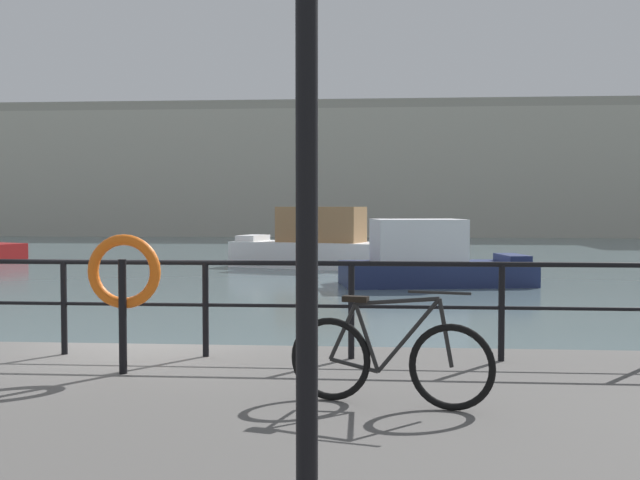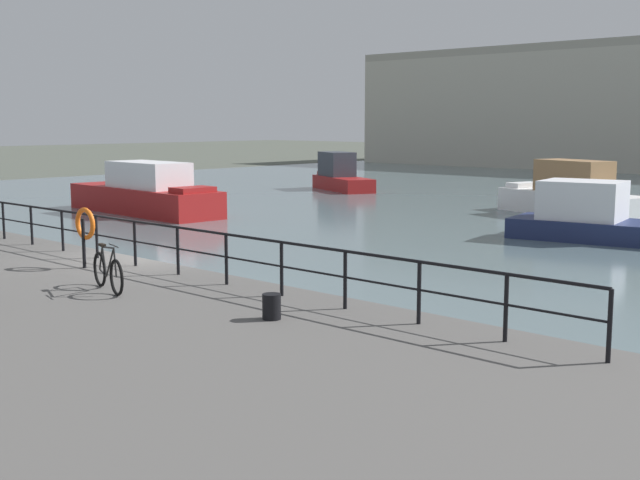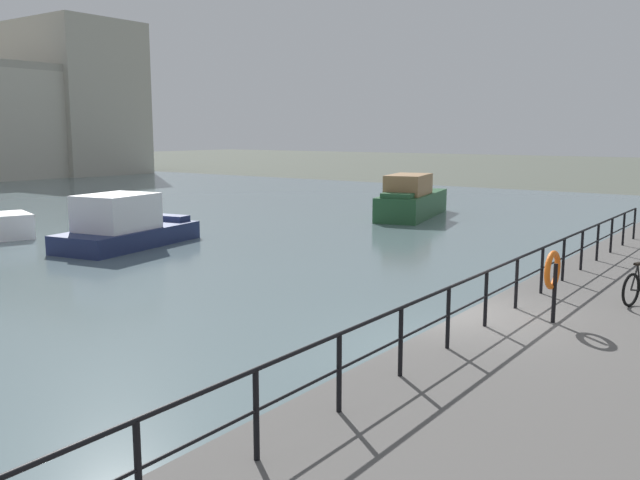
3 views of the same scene
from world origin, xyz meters
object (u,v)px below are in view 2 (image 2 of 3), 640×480
moored_white_yacht (146,193)px  parked_bicycle (108,272)px  moored_small_launch (592,217)px  mooring_bollard (272,307)px  moored_red_daysailer (340,175)px  moored_harbor_tender (571,195)px  life_ring_stand (85,226)px

moored_white_yacht → parked_bicycle: size_ratio=5.48×
moored_small_launch → mooring_bollard: 18.63m
moored_red_daysailer → moored_harbor_tender: bearing=-166.2°
moored_harbor_tender → moored_white_yacht: (-14.76, -12.59, -0.00)m
moored_white_yacht → moored_small_launch: bearing=20.4°
moored_harbor_tender → life_ring_stand: bearing=107.9°
moored_harbor_tender → parked_bicycle: size_ratio=4.36×
moored_small_launch → parked_bicycle: moored_small_launch is taller
moored_small_launch → moored_red_daysailer: size_ratio=1.08×
moored_red_daysailer → moored_harbor_tender: 17.21m
moored_red_daysailer → moored_harbor_tender: size_ratio=0.78×
moored_small_launch → mooring_bollard: (2.69, -18.44, 0.26)m
moored_red_daysailer → parked_bicycle: moored_red_daysailer is taller
moored_small_launch → life_ring_stand: size_ratio=4.54×
moored_harbor_tender → mooring_bollard: bearing=122.8°
moored_harbor_tender → moored_small_launch: bearing=139.0°
moored_red_daysailer → moored_white_yacht: 16.10m
moored_red_daysailer → moored_white_yacht: moored_white_yacht is taller
moored_harbor_tender → mooring_bollard: moored_harbor_tender is taller
moored_small_launch → moored_red_daysailer: bearing=144.3°
moored_white_yacht → mooring_bollard: (21.54, -12.60, 0.16)m
parked_bicycle → life_ring_stand: bearing=171.9°
moored_red_daysailer → mooring_bollard: (23.66, -28.57, 0.19)m
moored_small_launch → mooring_bollard: bearing=-91.6°
moored_red_daysailer → life_ring_stand: size_ratio=4.19×
moored_red_daysailer → parked_bicycle: bearing=149.0°
moored_harbor_tender → life_ring_stand: 24.68m
moored_harbor_tender → life_ring_stand: (0.06, -24.66, 0.91)m
moored_small_launch → life_ring_stand: (-4.04, -17.91, 1.01)m
parked_bicycle → moored_harbor_tender: bearing=110.9°
moored_white_yacht → life_ring_stand: moored_white_yacht is taller
moored_red_daysailer → life_ring_stand: (16.93, -28.03, 0.94)m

